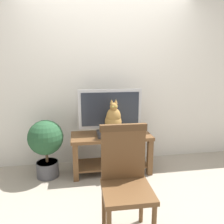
{
  "coord_description": "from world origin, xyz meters",
  "views": [
    {
      "loc": [
        -0.47,
        -2.28,
        1.48
      ],
      "look_at": [
        0.0,
        0.54,
        0.87
      ],
      "focal_mm": 35.13,
      "sensor_mm": 36.0,
      "label": 1
    }
  ],
  "objects_px": {
    "tv_stand": "(111,147)",
    "cat": "(113,120)",
    "wooden_chair": "(125,175)",
    "book_stack": "(137,131)",
    "media_box": "(113,133)",
    "potted_plant": "(46,143)",
    "tv": "(111,110)"
  },
  "relations": [
    {
      "from": "wooden_chair",
      "to": "potted_plant",
      "type": "xyz_separation_m",
      "value": [
        -0.81,
        1.16,
        -0.07
      ]
    },
    {
      "from": "tv_stand",
      "to": "cat",
      "type": "relative_size",
      "value": 2.46
    },
    {
      "from": "tv",
      "to": "cat",
      "type": "distance_m",
      "value": 0.17
    },
    {
      "from": "tv_stand",
      "to": "book_stack",
      "type": "distance_m",
      "value": 0.42
    },
    {
      "from": "cat",
      "to": "book_stack",
      "type": "distance_m",
      "value": 0.39
    },
    {
      "from": "book_stack",
      "to": "tv_stand",
      "type": "bearing_deg",
      "value": 176.36
    },
    {
      "from": "book_stack",
      "to": "cat",
      "type": "bearing_deg",
      "value": -173.03
    },
    {
      "from": "tv_stand",
      "to": "tv",
      "type": "height_order",
      "value": "tv"
    },
    {
      "from": "media_box",
      "to": "cat",
      "type": "xyz_separation_m",
      "value": [
        0.0,
        -0.01,
        0.2
      ]
    },
    {
      "from": "tv_stand",
      "to": "potted_plant",
      "type": "distance_m",
      "value": 0.89
    },
    {
      "from": "potted_plant",
      "to": "book_stack",
      "type": "bearing_deg",
      "value": -0.57
    },
    {
      "from": "wooden_chair",
      "to": "cat",
      "type": "bearing_deg",
      "value": 85.35
    },
    {
      "from": "book_stack",
      "to": "potted_plant",
      "type": "relative_size",
      "value": 0.29
    },
    {
      "from": "cat",
      "to": "book_stack",
      "type": "xyz_separation_m",
      "value": [
        0.34,
        0.04,
        -0.19
      ]
    },
    {
      "from": "tv",
      "to": "wooden_chair",
      "type": "height_order",
      "value": "tv"
    },
    {
      "from": "cat",
      "to": "potted_plant",
      "type": "height_order",
      "value": "cat"
    },
    {
      "from": "tv",
      "to": "media_box",
      "type": "distance_m",
      "value": 0.32
    },
    {
      "from": "cat",
      "to": "wooden_chair",
      "type": "xyz_separation_m",
      "value": [
        -0.09,
        -1.1,
        -0.22
      ]
    },
    {
      "from": "media_box",
      "to": "potted_plant",
      "type": "bearing_deg",
      "value": 177.41
    },
    {
      "from": "cat",
      "to": "potted_plant",
      "type": "distance_m",
      "value": 0.94
    },
    {
      "from": "potted_plant",
      "to": "wooden_chair",
      "type": "bearing_deg",
      "value": -55.09
    },
    {
      "from": "wooden_chair",
      "to": "tv_stand",
      "type": "bearing_deg",
      "value": 86.43
    },
    {
      "from": "tv_stand",
      "to": "book_stack",
      "type": "relative_size",
      "value": 4.85
    },
    {
      "from": "cat",
      "to": "book_stack",
      "type": "height_order",
      "value": "cat"
    },
    {
      "from": "book_stack",
      "to": "wooden_chair",
      "type": "bearing_deg",
      "value": -110.64
    },
    {
      "from": "tv",
      "to": "wooden_chair",
      "type": "distance_m",
      "value": 1.28
    },
    {
      "from": "media_box",
      "to": "cat",
      "type": "bearing_deg",
      "value": -85.36
    },
    {
      "from": "tv",
      "to": "potted_plant",
      "type": "distance_m",
      "value": 0.97
    },
    {
      "from": "wooden_chair",
      "to": "book_stack",
      "type": "relative_size",
      "value": 4.31
    },
    {
      "from": "wooden_chair",
      "to": "tv",
      "type": "bearing_deg",
      "value": 86.64
    },
    {
      "from": "tv",
      "to": "cat",
      "type": "xyz_separation_m",
      "value": [
        0.02,
        -0.14,
        -0.1
      ]
    },
    {
      "from": "tv",
      "to": "book_stack",
      "type": "height_order",
      "value": "tv"
    }
  ]
}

